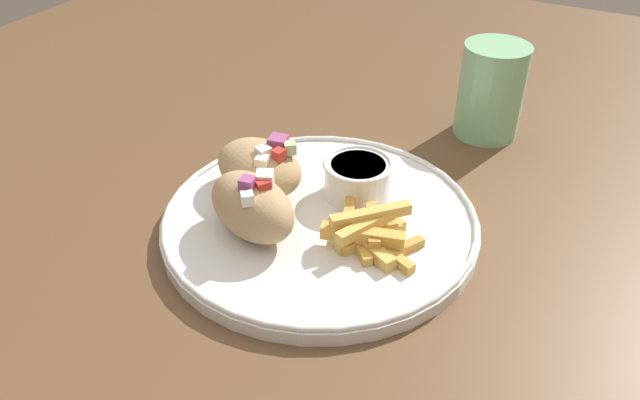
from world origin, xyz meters
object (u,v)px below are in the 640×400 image
fries_pile (369,234)px  water_glass (490,95)px  sauce_ramekin (356,179)px  plate (320,220)px  pita_sandwich_far (260,167)px  pita_sandwich_near (252,206)px

fries_pile → water_glass: 0.29m
water_glass → sauce_ramekin: bearing=-108.7°
plate → fries_pile: bearing=-15.9°
sauce_ramekin → pita_sandwich_far: bearing=-160.1°
plate → sauce_ramekin: 0.06m
pita_sandwich_far → sauce_ramekin: pita_sandwich_far is taller
pita_sandwich_near → pita_sandwich_far: bearing=137.5°
fries_pile → sauce_ramekin: sauce_ramekin is taller
plate → fries_pile: fries_pile is taller
pita_sandwich_far → water_glass: water_glass is taller
pita_sandwich_near → water_glass: 0.35m
plate → pita_sandwich_far: pita_sandwich_far is taller
plate → water_glass: water_glass is taller
plate → water_glass: 0.29m
water_glass → pita_sandwich_near: bearing=-112.9°
pita_sandwich_near → fries_pile: pita_sandwich_near is taller
sauce_ramekin → fries_pile: bearing=-55.7°
pita_sandwich_far → water_glass: size_ratio=0.99×
pita_sandwich_far → fries_pile: pita_sandwich_far is taller
pita_sandwich_near → pita_sandwich_far: size_ratio=1.02×
pita_sandwich_near → fries_pile: size_ratio=1.20×
plate → pita_sandwich_far: (-0.08, 0.01, 0.03)m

